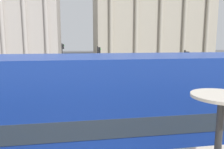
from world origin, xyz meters
TOP-DOWN VIEW (x-y plane):
  - double_decker_bus at (0.09, 3.49)m, footprint 11.40×2.71m
  - cafe_dining_table at (1.29, -0.35)m, footprint 0.60×0.60m
  - plaza_building_left at (-16.28, 56.82)m, footprint 24.29×13.27m
  - plaza_building_right at (21.01, 59.42)m, footprint 32.43×16.78m
  - traffic_light_near at (7.38, 11.96)m, footprint 0.42×0.24m
  - traffic_light_mid at (2.12, 20.62)m, footprint 0.42×0.24m
  - traffic_light_far at (-2.09, 29.41)m, footprint 0.42×0.24m
  - car_black at (-6.84, 18.01)m, footprint 4.20×1.93m
  - pedestrian_black at (8.91, 11.09)m, footprint 0.32×0.32m
  - pedestrian_olive at (9.87, 25.59)m, footprint 0.32×0.32m
  - pedestrian_white at (0.08, 33.54)m, footprint 0.32×0.32m

SIDE VIEW (x-z plane):
  - car_black at x=-6.84m, z-range 0.02..1.37m
  - pedestrian_olive at x=9.87m, z-range 0.12..1.75m
  - pedestrian_white at x=0.08m, z-range 0.13..1.82m
  - pedestrian_black at x=8.91m, z-range 0.15..1.96m
  - double_decker_bus at x=0.09m, z-range 0.23..4.32m
  - traffic_light_near at x=7.38m, z-range 0.59..4.45m
  - traffic_light_mid at x=2.12m, z-range 0.60..4.54m
  - traffic_light_far at x=-2.09m, z-range 0.62..4.78m
  - cafe_dining_table at x=1.29m, z-range 3.40..4.13m
  - plaza_building_left at x=-16.28m, z-range 0.00..17.97m
  - plaza_building_right at x=21.01m, z-range 0.00..26.01m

